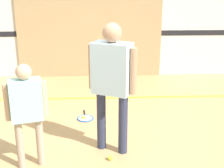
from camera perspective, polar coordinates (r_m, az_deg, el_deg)
ground_plane at (r=4.40m, az=-2.77°, el=-11.66°), size 16.00×16.00×0.00m
wall_back at (r=7.35m, az=-2.95°, el=13.66°), size 16.00×0.07×3.20m
wall_panel at (r=7.38m, az=-4.09°, el=8.46°), size 3.36×0.05×1.86m
floor_stripe at (r=6.15m, az=-2.76°, el=-2.56°), size 14.40×0.10×0.01m
person_instructor at (r=3.94m, az=0.00°, el=1.63°), size 0.60×0.45×1.72m
person_student_left at (r=3.80m, az=-15.36°, el=-3.78°), size 0.48×0.29×1.31m
racket_spare_on_floor at (r=5.28m, az=-4.90°, el=-6.19°), size 0.30×0.49×0.03m
tennis_ball_near_instructor at (r=4.12m, az=-0.35°, el=-13.32°), size 0.07×0.07×0.07m
tennis_ball_by_spare_racket at (r=5.25m, az=-5.21°, el=-6.06°), size 0.07×0.07×0.07m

